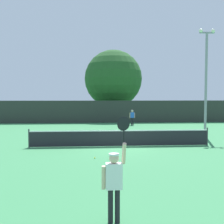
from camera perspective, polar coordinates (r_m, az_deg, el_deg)
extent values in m
plane|color=#387F4C|center=(16.18, 1.72, -7.22)|extent=(120.00, 120.00, 0.00)
cube|color=#232328|center=(16.10, 1.72, -5.56)|extent=(10.60, 0.03, 0.91)
cube|color=white|center=(16.04, 1.72, -3.95)|extent=(10.60, 0.04, 0.06)
cylinder|color=#333338|center=(16.44, -17.07, -5.31)|extent=(0.08, 0.08, 1.07)
cylinder|color=#333338|center=(17.44, 19.38, -4.87)|extent=(0.08, 0.08, 1.07)
cube|color=#2D332D|center=(30.63, -1.03, 0.07)|extent=(29.34, 0.12, 2.51)
cube|color=white|center=(6.40, 0.41, -13.32)|extent=(0.38, 0.22, 0.60)
sphere|color=beige|center=(6.30, 0.41, -9.77)|extent=(0.23, 0.23, 0.23)
cylinder|color=white|center=(6.28, 0.41, -8.90)|extent=(0.24, 0.24, 0.04)
cylinder|color=black|center=(6.63, -0.32, -19.16)|extent=(0.12, 0.12, 0.81)
cylinder|color=black|center=(6.64, 1.14, -19.12)|extent=(0.12, 0.12, 0.81)
cylinder|color=beige|center=(6.40, -1.79, -13.61)|extent=(0.09, 0.17, 0.57)
cylinder|color=beige|center=(6.38, 2.53, -8.71)|extent=(0.09, 0.32, 0.55)
cylinder|color=black|center=(6.37, 2.47, -5.14)|extent=(0.04, 0.11, 0.28)
ellipsoid|color=black|center=(6.40, 2.42, -2.49)|extent=(0.30, 0.13, 0.36)
cube|color=blue|center=(28.09, 4.28, -0.65)|extent=(0.38, 0.22, 0.57)
sphere|color=tan|center=(28.06, 4.28, 0.14)|extent=(0.22, 0.22, 0.22)
cylinder|color=white|center=(28.06, 4.28, 0.33)|extent=(0.23, 0.23, 0.04)
cylinder|color=black|center=(28.13, 4.11, -2.00)|extent=(0.12, 0.12, 0.77)
cylinder|color=black|center=(28.15, 4.43, -2.00)|extent=(0.12, 0.12, 0.77)
cylinder|color=tan|center=(28.05, 3.79, -0.71)|extent=(0.09, 0.17, 0.54)
cylinder|color=tan|center=(28.12, 4.76, -0.70)|extent=(0.09, 0.15, 0.54)
sphere|color=#CCE033|center=(13.06, -3.64, -9.60)|extent=(0.07, 0.07, 0.07)
cylinder|color=gray|center=(21.06, 19.14, 5.29)|extent=(0.18, 0.18, 7.52)
cube|color=gray|center=(21.55, 19.33, 15.47)|extent=(1.10, 0.10, 0.10)
sphere|color=#F2EDCC|center=(21.41, 18.19, 15.93)|extent=(0.28, 0.28, 0.28)
sphere|color=#F2EDCC|center=(21.75, 20.47, 15.68)|extent=(0.28, 0.28, 0.28)
cylinder|color=brown|center=(35.63, 0.28, 0.50)|extent=(0.56, 0.56, 2.49)
sphere|color=#235123|center=(35.66, 0.28, 7.01)|extent=(7.47, 7.47, 7.47)
cube|color=navy|center=(40.20, 12.57, -0.20)|extent=(2.28, 4.36, 0.90)
cube|color=#2D333D|center=(39.87, 12.71, 0.88)|extent=(1.90, 2.35, 0.64)
cylinder|color=black|center=(41.33, 10.88, -0.50)|extent=(0.22, 0.60, 0.60)
cylinder|color=black|center=(41.80, 13.13, -0.49)|extent=(0.22, 0.60, 0.60)
cylinder|color=black|center=(38.64, 11.95, -0.77)|extent=(0.22, 0.60, 0.60)
cylinder|color=black|center=(39.14, 14.34, -0.75)|extent=(0.22, 0.60, 0.60)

